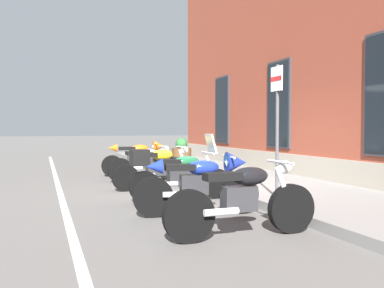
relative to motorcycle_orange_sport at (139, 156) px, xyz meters
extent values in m
plane|color=#565451|center=(3.65, 0.84, -0.57)|extent=(140.00, 140.00, 0.00)
cube|color=slate|center=(3.65, 2.30, -0.50)|extent=(26.42, 2.92, 0.16)
cube|color=silver|center=(3.65, -2.36, -0.57)|extent=(26.42, 0.12, 0.01)
cube|color=gray|center=(3.65, 3.72, -0.22)|extent=(20.42, 0.10, 0.70)
cube|color=#2D2D33|center=(-2.47, 3.74, 1.53)|extent=(1.22, 0.06, 2.52)
cube|color=black|center=(-2.47, 3.71, 1.53)|extent=(1.10, 0.03, 2.40)
cube|color=#2D2D33|center=(1.61, 3.74, 1.53)|extent=(1.22, 0.06, 2.52)
cube|color=black|center=(1.61, 3.71, 1.53)|extent=(1.10, 0.03, 2.40)
cylinder|color=black|center=(0.06, 0.63, -0.26)|extent=(0.18, 0.63, 0.62)
cylinder|color=black|center=(-0.08, -0.79, -0.26)|extent=(0.18, 0.63, 0.62)
cylinder|color=silver|center=(0.05, 0.53, 0.01)|extent=(0.10, 0.33, 0.67)
cube|color=#28282B|center=(-0.02, -0.13, -0.08)|extent=(0.26, 0.46, 0.32)
ellipsoid|color=orange|center=(0.00, 0.02, 0.23)|extent=(0.31, 0.54, 0.24)
cube|color=black|center=(-0.04, -0.36, 0.24)|extent=(0.27, 0.50, 0.10)
cylinder|color=silver|center=(0.05, 0.45, 0.40)|extent=(0.62, 0.10, 0.04)
cylinder|color=silver|center=(0.07, -0.44, -0.21)|extent=(0.14, 0.46, 0.09)
cone|color=orange|center=(0.06, 0.58, 0.30)|extent=(0.39, 0.38, 0.36)
cone|color=orange|center=(-0.08, -0.77, 0.26)|extent=(0.27, 0.28, 0.24)
cylinder|color=black|center=(1.29, 0.54, -0.25)|extent=(0.17, 0.65, 0.64)
cylinder|color=black|center=(1.41, -0.81, -0.25)|extent=(0.17, 0.65, 0.64)
cylinder|color=silver|center=(1.30, 0.44, -0.01)|extent=(0.10, 0.31, 0.61)
cube|color=#28282B|center=(1.35, -0.18, -0.07)|extent=(0.26, 0.46, 0.32)
ellipsoid|color=slate|center=(1.34, -0.03, 0.18)|extent=(0.30, 0.54, 0.24)
cube|color=black|center=(1.37, -0.41, 0.19)|extent=(0.26, 0.50, 0.10)
cylinder|color=silver|center=(1.31, 0.36, 0.35)|extent=(0.62, 0.09, 0.04)
cylinder|color=silver|center=(1.50, -0.47, -0.20)|extent=(0.13, 0.46, 0.09)
sphere|color=silver|center=(1.30, 0.44, 0.28)|extent=(0.18, 0.18, 0.18)
cylinder|color=black|center=(2.81, 0.58, -0.27)|extent=(0.17, 0.61, 0.60)
cylinder|color=black|center=(2.94, -0.96, -0.27)|extent=(0.17, 0.61, 0.60)
cylinder|color=silver|center=(2.82, 0.48, 0.00)|extent=(0.10, 0.33, 0.67)
cube|color=#28282B|center=(2.88, -0.24, -0.09)|extent=(0.26, 0.46, 0.32)
ellipsoid|color=gold|center=(2.87, -0.09, 0.22)|extent=(0.30, 0.54, 0.24)
cube|color=black|center=(2.90, -0.47, 0.23)|extent=(0.26, 0.50, 0.10)
cylinder|color=silver|center=(2.82, 0.40, 0.39)|extent=(0.62, 0.09, 0.04)
cylinder|color=silver|center=(3.02, -0.53, -0.22)|extent=(0.13, 0.46, 0.09)
sphere|color=silver|center=(2.82, 0.48, 0.32)|extent=(0.18, 0.18, 0.18)
cylinder|color=black|center=(4.51, 0.58, -0.27)|extent=(0.13, 0.60, 0.60)
cylinder|color=black|center=(4.52, -0.89, -0.27)|extent=(0.13, 0.60, 0.60)
cylinder|color=silver|center=(4.51, 0.48, -0.02)|extent=(0.07, 0.31, 0.63)
cube|color=#28282B|center=(4.52, -0.20, -0.09)|extent=(0.22, 0.44, 0.32)
ellipsoid|color=#195633|center=(4.51, -0.05, 0.18)|extent=(0.27, 0.52, 0.24)
cube|color=black|center=(4.52, -0.43, 0.19)|extent=(0.23, 0.48, 0.10)
cylinder|color=silver|center=(4.51, 0.40, 0.35)|extent=(0.62, 0.04, 0.04)
cylinder|color=silver|center=(4.64, -0.50, -0.22)|extent=(0.09, 0.45, 0.09)
cube|color=#B2BCC6|center=(4.51, 0.46, 0.53)|extent=(0.36, 0.15, 0.40)
cube|color=black|center=(4.52, -0.99, 0.29)|extent=(0.36, 0.32, 0.30)
cylinder|color=black|center=(6.04, 0.35, -0.25)|extent=(0.20, 0.65, 0.64)
cylinder|color=black|center=(5.85, -1.06, -0.25)|extent=(0.20, 0.65, 0.64)
cylinder|color=silver|center=(6.03, 0.25, 0.00)|extent=(0.11, 0.32, 0.63)
cube|color=#28282B|center=(5.94, -0.41, -0.07)|extent=(0.28, 0.47, 0.32)
ellipsoid|color=#192D9E|center=(5.96, -0.26, 0.20)|extent=(0.33, 0.55, 0.24)
cube|color=black|center=(5.91, -0.63, 0.21)|extent=(0.28, 0.50, 0.10)
cylinder|color=silver|center=(6.02, 0.17, 0.37)|extent=(0.62, 0.12, 0.04)
cylinder|color=silver|center=(6.02, -0.72, -0.20)|extent=(0.15, 0.46, 0.09)
cone|color=#192D9E|center=(6.03, 0.30, 0.27)|extent=(0.40, 0.38, 0.36)
cone|color=#192D9E|center=(5.85, -1.04, 0.23)|extent=(0.27, 0.29, 0.24)
cylinder|color=black|center=(7.45, 0.44, -0.24)|extent=(0.13, 0.66, 0.66)
cylinder|color=black|center=(7.47, -1.02, -0.24)|extent=(0.13, 0.66, 0.66)
cylinder|color=silver|center=(7.46, 0.34, 0.02)|extent=(0.07, 0.31, 0.64)
cube|color=#28282B|center=(7.46, -0.34, -0.06)|extent=(0.22, 0.44, 0.32)
ellipsoid|color=black|center=(7.46, -0.19, 0.22)|extent=(0.27, 0.52, 0.24)
cube|color=black|center=(7.47, -0.57, 0.23)|extent=(0.23, 0.48, 0.10)
cylinder|color=silver|center=(7.46, 0.26, 0.39)|extent=(0.62, 0.04, 0.04)
cylinder|color=silver|center=(7.59, -0.64, -0.19)|extent=(0.09, 0.45, 0.09)
sphere|color=silver|center=(7.46, 0.34, 0.32)|extent=(0.18, 0.18, 0.18)
cylinder|color=#4C4C51|center=(5.63, 1.30, 0.78)|extent=(0.06, 0.06, 2.40)
cube|color=white|center=(5.63, 1.28, 1.73)|extent=(0.36, 0.03, 0.44)
cube|color=red|center=(5.63, 1.27, 1.73)|extent=(0.36, 0.01, 0.08)
cylinder|color=brown|center=(-1.05, 1.65, -0.12)|extent=(0.65, 0.65, 0.59)
cylinder|color=black|center=(-1.05, 1.65, -0.12)|extent=(0.68, 0.68, 0.04)
sphere|color=#28602D|center=(-1.05, 1.65, 0.32)|extent=(0.40, 0.40, 0.40)
camera|label=1|loc=(12.38, -2.71, 0.84)|focal=39.86mm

